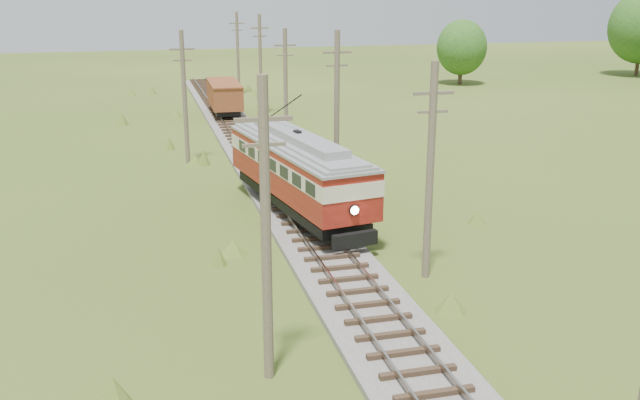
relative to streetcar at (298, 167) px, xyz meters
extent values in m
cube|color=#605B54|center=(0.00, 7.30, -2.55)|extent=(3.60, 96.00, 0.25)
cube|color=#726659|center=(-0.72, 7.30, -2.19)|extent=(0.08, 96.00, 0.17)
cube|color=#726659|center=(0.72, 7.30, -2.19)|extent=(0.08, 96.00, 0.17)
cube|color=#2D2116|center=(0.00, 7.30, -2.34)|extent=(2.40, 96.00, 0.16)
cube|color=black|center=(0.00, 0.00, -1.65)|extent=(4.34, 11.59, 0.46)
cube|color=maroon|center=(0.00, 0.00, -0.62)|extent=(4.93, 12.63, 1.13)
cube|color=beige|center=(0.00, 0.00, 0.30)|extent=(4.97, 12.70, 0.72)
cube|color=black|center=(0.00, 0.00, 0.30)|extent=(4.90, 12.16, 0.56)
cube|color=maroon|center=(0.00, 0.00, 0.82)|extent=(4.93, 12.63, 0.31)
cube|color=gray|center=(0.00, 0.00, 1.16)|extent=(5.01, 12.77, 0.39)
cube|color=gray|center=(0.00, 0.00, 1.50)|extent=(2.85, 9.33, 0.41)
sphere|color=#FFF2BF|center=(1.06, -6.15, -0.47)|extent=(0.37, 0.37, 0.37)
cylinder|color=black|center=(-0.31, 1.82, 2.66)|extent=(0.87, 4.73, 1.98)
cylinder|color=black|center=(0.03, -4.72, -1.70)|extent=(0.26, 0.83, 0.82)
cylinder|color=black|center=(1.55, -4.46, -1.70)|extent=(0.26, 0.83, 0.82)
cylinder|color=black|center=(-1.55, 4.47, -1.70)|extent=(0.26, 0.83, 0.82)
cylinder|color=black|center=(-0.03, 4.73, -1.70)|extent=(0.26, 0.83, 0.82)
cube|color=black|center=(0.00, 29.63, -1.77)|extent=(2.19, 6.99, 0.48)
cube|color=brown|center=(0.00, 29.63, -0.57)|extent=(2.71, 7.78, 1.93)
cube|color=brown|center=(0.00, 29.63, 0.44)|extent=(2.76, 7.93, 0.12)
cylinder|color=black|center=(-0.78, 27.34, -1.72)|extent=(0.14, 0.77, 0.77)
cylinder|color=black|center=(0.66, 27.30, -1.72)|extent=(0.14, 0.77, 0.77)
cylinder|color=black|center=(-0.66, 31.96, -1.72)|extent=(0.14, 0.77, 0.77)
cylinder|color=black|center=(0.78, 31.93, -1.72)|extent=(0.14, 0.77, 0.77)
cone|color=gray|center=(2.56, 23.81, -2.10)|extent=(3.05, 3.05, 1.14)
cone|color=gray|center=(3.32, 22.86, -2.34)|extent=(1.72, 1.72, 0.67)
cylinder|color=brown|center=(3.30, -8.70, 1.63)|extent=(0.30, 0.30, 8.60)
cube|color=brown|center=(3.30, -8.70, 4.73)|extent=(1.60, 0.12, 0.12)
cube|color=brown|center=(3.30, -8.70, 4.03)|extent=(1.20, 0.10, 0.10)
cylinder|color=brown|center=(3.20, 4.30, 1.83)|extent=(0.30, 0.30, 9.00)
cube|color=brown|center=(3.20, 4.30, 5.13)|extent=(1.60, 0.12, 0.12)
cube|color=brown|center=(3.20, 4.30, 4.43)|extent=(1.20, 0.10, 0.10)
cylinder|color=brown|center=(3.00, 17.30, 1.53)|extent=(0.30, 0.30, 8.40)
cube|color=brown|center=(3.00, 17.30, 4.53)|extent=(1.60, 0.12, 0.12)
cube|color=brown|center=(3.00, 17.30, 3.83)|extent=(1.20, 0.10, 0.10)
cylinder|color=brown|center=(3.40, 30.30, 1.78)|extent=(0.30, 0.30, 8.90)
cube|color=brown|center=(3.40, 30.30, 5.03)|extent=(1.60, 0.12, 0.12)
cube|color=brown|center=(3.40, 30.30, 4.33)|extent=(1.20, 0.10, 0.10)
cylinder|color=brown|center=(3.20, 43.30, 1.68)|extent=(0.30, 0.30, 8.70)
cube|color=brown|center=(3.20, 43.30, 4.83)|extent=(1.60, 0.12, 0.12)
cube|color=brown|center=(3.20, 43.30, 4.13)|extent=(1.20, 0.10, 0.10)
cylinder|color=brown|center=(-4.20, -14.70, 1.83)|extent=(0.30, 0.30, 9.00)
cube|color=brown|center=(-4.20, -14.70, 5.13)|extent=(1.60, 0.12, 0.12)
cube|color=brown|center=(-4.20, -14.70, 4.43)|extent=(1.20, 0.10, 0.10)
cylinder|color=brown|center=(-4.50, 13.30, 1.63)|extent=(0.30, 0.30, 8.60)
cube|color=brown|center=(-4.50, 13.30, 4.73)|extent=(1.60, 0.12, 0.12)
cube|color=brown|center=(-4.50, 13.30, 4.03)|extent=(1.20, 0.10, 0.10)
cylinder|color=#38281C|center=(56.00, 47.30, -0.87)|extent=(0.50, 0.50, 3.60)
cylinder|color=#38281C|center=(30.00, 45.30, -1.41)|extent=(0.50, 0.50, 2.52)
ellipsoid|color=#224E17|center=(30.00, 45.30, 1.67)|extent=(5.88, 5.88, 6.47)
camera|label=1|loc=(-7.43, -33.43, 8.55)|focal=40.00mm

